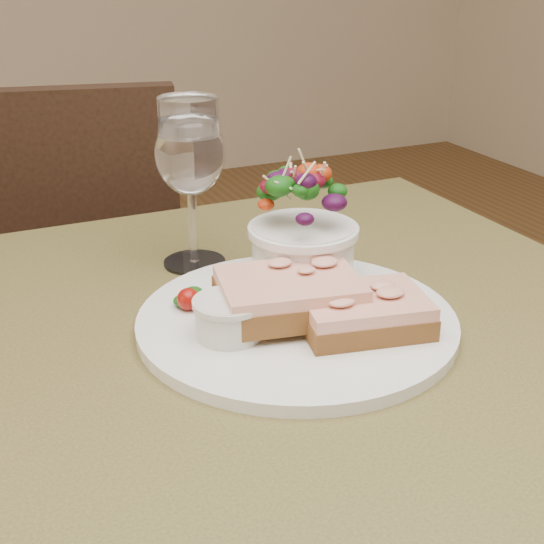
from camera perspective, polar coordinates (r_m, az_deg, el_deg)
name	(u,v)px	position (r m, az deg, el deg)	size (l,w,h in m)	color
cafe_table	(274,437)	(0.75, 0.12, -12.31)	(0.80, 0.80, 0.75)	#433A1C
chair_far	(70,396)	(1.51, -14.94, -8.99)	(0.50, 0.50, 0.90)	black
dinner_plate	(297,321)	(0.72, 1.87, -3.73)	(0.30, 0.30, 0.01)	white
sandwich_front	(363,312)	(0.70, 6.87, -3.00)	(0.13, 0.11, 0.03)	#442E12
sandwich_back	(290,295)	(0.70, 1.33, -1.74)	(0.15, 0.12, 0.03)	#442E12
ramekin	(229,316)	(0.68, -3.24, -3.33)	(0.06, 0.06, 0.04)	silver
salad_bowl	(303,227)	(0.77, 2.37, 3.38)	(0.11, 0.11, 0.13)	white
garnish	(196,298)	(0.74, -5.77, -1.94)	(0.05, 0.04, 0.02)	#093209
wine_glass	(190,159)	(0.83, -6.19, 8.49)	(0.08, 0.08, 0.18)	white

